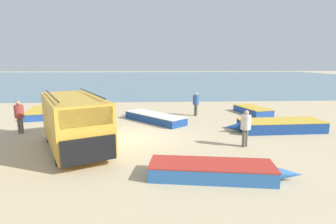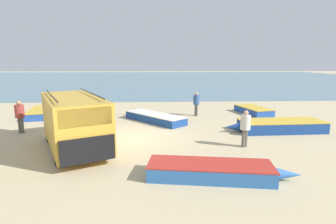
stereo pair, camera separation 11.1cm
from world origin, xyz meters
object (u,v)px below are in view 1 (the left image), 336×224
object	(u,v)px
fishing_rowboat_0	(252,110)
fisherman_0	(91,105)
fishing_rowboat_1	(278,126)
fishing_rowboat_2	(153,117)
parked_van	(74,121)
fisherman_2	(196,102)
fishing_rowboat_3	(41,112)
fisherman_1	(246,125)
fisherman_3	(19,114)
fishing_rowboat_4	(216,171)

from	to	relation	value
fishing_rowboat_0	fisherman_0	size ratio (longest dim) A/B	2.22
fishing_rowboat_0	fishing_rowboat_1	xyz separation A→B (m)	(-0.43, -5.15, 0.06)
fishing_rowboat_2	parked_van	bearing A→B (deg)	105.35
fishing_rowboat_1	fisherman_2	world-z (taller)	fisherman_2
fishing_rowboat_3	fisherman_0	xyz separation A→B (m)	(4.06, -1.84, 0.80)
fishing_rowboat_1	fisherman_1	distance (m)	3.89
parked_van	fishing_rowboat_0	distance (m)	13.30
fisherman_1	fisherman_3	bearing A→B (deg)	-137.34
fishing_rowboat_0	fisherman_3	world-z (taller)	fisherman_3
fisherman_3	fishing_rowboat_2	bearing A→B (deg)	132.48
fishing_rowboat_2	fisherman_1	bearing A→B (deg)	175.02
fishing_rowboat_1	fishing_rowboat_2	distance (m)	7.54
parked_van	fishing_rowboat_4	size ratio (longest dim) A/B	1.14
fishing_rowboat_0	fisherman_0	distance (m)	11.60
parked_van	fishing_rowboat_3	size ratio (longest dim) A/B	1.20
fisherman_1	parked_van	bearing A→B (deg)	-123.64
fishing_rowboat_2	fishing_rowboat_4	bearing A→B (deg)	151.32
fishing_rowboat_0	fisherman_0	xyz separation A→B (m)	(-11.40, -1.94, 0.81)
fishing_rowboat_2	fisherman_3	xyz separation A→B (m)	(-7.11, -2.59, 0.81)
fishing_rowboat_4	fisherman_0	distance (m)	10.90
parked_van	fisherman_2	distance (m)	9.57
fisherman_0	fisherman_2	world-z (taller)	fisherman_0
fisherman_0	fishing_rowboat_4	bearing A→B (deg)	141.80
fisherman_3	parked_van	bearing A→B (deg)	75.49
fishing_rowboat_3	fisherman_1	xyz separation A→B (m)	(12.24, -7.66, 0.76)
fishing_rowboat_0	fisherman_0	world-z (taller)	fisherman_0
fisherman_3	fishing_rowboat_1	bearing A→B (deg)	111.42
fishing_rowboat_0	fishing_rowboat_1	bearing A→B (deg)	162.23
fishing_rowboat_0	fishing_rowboat_3	world-z (taller)	fishing_rowboat_3
fishing_rowboat_0	fishing_rowboat_1	size ratio (longest dim) A/B	0.70
fishing_rowboat_2	fisherman_1	xyz separation A→B (m)	(4.18, -5.46, 0.75)
fishing_rowboat_3	fisherman_0	bearing A→B (deg)	-127.84
fisherman_0	fisherman_3	distance (m)	4.28
fishing_rowboat_2	fishing_rowboat_3	xyz separation A→B (m)	(-8.06, 2.20, -0.00)
fishing_rowboat_4	fisherman_0	world-z (taller)	fisherman_0
fisherman_2	fisherman_1	bearing A→B (deg)	-103.01
fishing_rowboat_2	fisherman_2	size ratio (longest dim) A/B	2.74
fisherman_2	fisherman_3	world-z (taller)	fisherman_3
fishing_rowboat_4	fisherman_3	xyz separation A→B (m)	(-9.22, 6.04, 0.81)
fisherman_3	fishing_rowboat_3	bearing A→B (deg)	-146.33
fishing_rowboat_1	fishing_rowboat_4	xyz separation A→B (m)	(-4.87, -5.79, -0.05)
fishing_rowboat_4	fisherman_1	distance (m)	3.86
parked_van	fishing_rowboat_4	distance (m)	6.47
fishing_rowboat_4	fisherman_0	xyz separation A→B (m)	(-6.11, 8.99, 0.80)
fisherman_0	fisherman_3	bearing A→B (deg)	61.05
fishing_rowboat_1	fishing_rowboat_2	xyz separation A→B (m)	(-6.98, 2.85, -0.05)
fishing_rowboat_2	fishing_rowboat_1	bearing A→B (deg)	-154.61
parked_van	fisherman_1	bearing A→B (deg)	62.87
fishing_rowboat_0	fishing_rowboat_4	size ratio (longest dim) A/B	0.78
fisherman_1	fisherman_3	distance (m)	11.65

